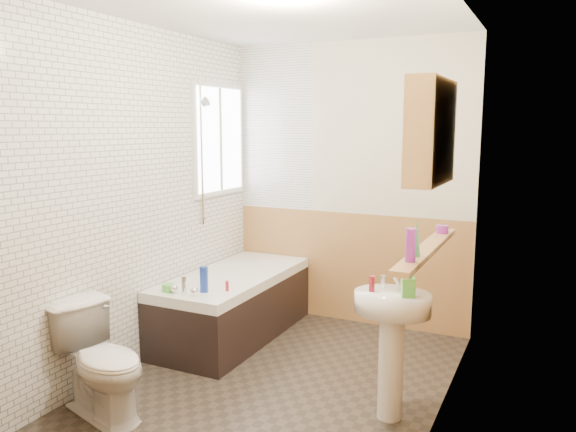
{
  "coord_description": "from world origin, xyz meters",
  "views": [
    {
      "loc": [
        1.68,
        -3.32,
        1.77
      ],
      "look_at": [
        0.0,
        0.15,
        1.15
      ],
      "focal_mm": 35.0,
      "sensor_mm": 36.0,
      "label": 1
    }
  ],
  "objects_px": {
    "sink": "(392,329)",
    "toilet": "(102,362)",
    "medicine_cabinet": "(431,132)",
    "bathtub": "(233,303)",
    "pine_shelf": "(427,249)"
  },
  "relations": [
    {
      "from": "bathtub",
      "to": "medicine_cabinet",
      "type": "xyz_separation_m",
      "value": [
        1.74,
        -0.7,
        1.45
      ]
    },
    {
      "from": "sink",
      "to": "pine_shelf",
      "type": "distance_m",
      "value": 0.56
    },
    {
      "from": "sink",
      "to": "pine_shelf",
      "type": "relative_size",
      "value": 0.72
    },
    {
      "from": "toilet",
      "to": "pine_shelf",
      "type": "relative_size",
      "value": 0.56
    },
    {
      "from": "sink",
      "to": "toilet",
      "type": "bearing_deg",
      "value": -157.96
    },
    {
      "from": "bathtub",
      "to": "sink",
      "type": "relative_size",
      "value": 1.75
    },
    {
      "from": "toilet",
      "to": "medicine_cabinet",
      "type": "bearing_deg",
      "value": -49.47
    },
    {
      "from": "pine_shelf",
      "to": "bathtub",
      "type": "bearing_deg",
      "value": 155.7
    },
    {
      "from": "medicine_cabinet",
      "to": "bathtub",
      "type": "bearing_deg",
      "value": 158.24
    },
    {
      "from": "toilet",
      "to": "medicine_cabinet",
      "type": "distance_m",
      "value": 2.39
    },
    {
      "from": "pine_shelf",
      "to": "medicine_cabinet",
      "type": "xyz_separation_m",
      "value": [
        -0.03,
        0.1,
        0.65
      ]
    },
    {
      "from": "toilet",
      "to": "bathtub",
      "type": "bearing_deg",
      "value": 15.19
    },
    {
      "from": "medicine_cabinet",
      "to": "pine_shelf",
      "type": "bearing_deg",
      "value": -74.94
    },
    {
      "from": "bathtub",
      "to": "pine_shelf",
      "type": "height_order",
      "value": "pine_shelf"
    },
    {
      "from": "sink",
      "to": "medicine_cabinet",
      "type": "height_order",
      "value": "medicine_cabinet"
    }
  ]
}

